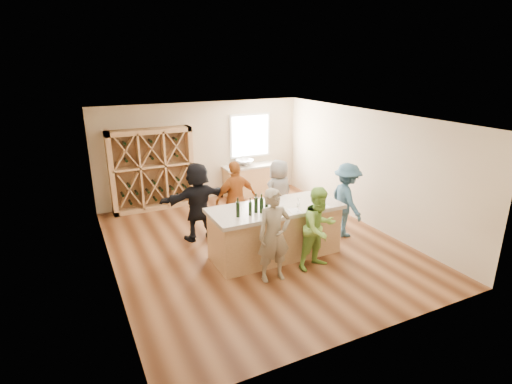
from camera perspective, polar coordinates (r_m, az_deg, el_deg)
name	(u,v)px	position (r m, az deg, el deg)	size (l,w,h in m)	color
floor	(256,246)	(8.96, -0.01, -7.76)	(6.00, 7.00, 0.10)	brown
ceiling	(256,115)	(8.12, -0.01, 10.97)	(6.00, 7.00, 0.10)	white
wall_back	(202,151)	(11.61, -7.78, 5.77)	(6.00, 0.10, 2.80)	#C4AE8E
wall_front	(371,254)	(5.68, 16.13, -8.44)	(6.00, 0.10, 2.80)	#C4AE8E
wall_left	(103,206)	(7.66, -20.98, -1.90)	(0.10, 7.00, 2.80)	#C4AE8E
wall_right	(368,168)	(10.09, 15.76, 3.34)	(0.10, 7.00, 2.80)	#C4AE8E
window_frame	(250,136)	(12.02, -0.88, 8.06)	(1.30, 0.06, 1.30)	white
window_pane	(250,136)	(11.99, -0.81, 8.03)	(1.18, 0.01, 1.18)	white
wine_rack	(152,170)	(11.05, -14.63, 3.10)	(2.20, 0.45, 2.20)	tan
back_counter_base	(251,181)	(12.05, -0.73, 1.63)	(1.60, 0.58, 0.86)	tan
back_counter_top	(251,166)	(11.92, -0.74, 3.74)	(1.70, 0.62, 0.06)	#BAAC99
sink	(245,163)	(11.81, -1.62, 4.21)	(0.54, 0.54, 0.19)	silver
faucet	(242,159)	(11.96, -1.98, 4.67)	(0.02, 0.02, 0.30)	silver
tasting_counter_base	(275,233)	(8.28, 2.74, -5.85)	(2.60, 1.00, 1.00)	tan
tasting_counter_top	(275,208)	(8.08, 2.80, -2.36)	(2.72, 1.12, 0.08)	#BAAC99
wine_bottle_a	(238,210)	(7.48, -2.60, -2.51)	(0.07, 0.07, 0.30)	black
wine_bottle_b	(250,209)	(7.56, -0.82, -2.40)	(0.07, 0.07, 0.27)	black
wine_bottle_c	(256,205)	(7.69, 0.00, -1.87)	(0.08, 0.08, 0.31)	black
wine_bottle_d	(262,205)	(7.67, 0.80, -1.92)	(0.08, 0.08, 0.31)	black
wine_bottle_e	(267,205)	(7.74, 1.54, -1.84)	(0.07, 0.07, 0.28)	black
wine_glass_a	(275,212)	(7.54, 2.68, -2.81)	(0.07, 0.07, 0.19)	white
wine_glass_b	(298,208)	(7.77, 6.09, -2.30)	(0.07, 0.07, 0.17)	white
wine_glass_c	(319,203)	(8.05, 8.96, -1.59)	(0.07, 0.07, 0.20)	white
wine_glass_d	(298,202)	(8.07, 6.05, -1.46)	(0.07, 0.07, 0.18)	white
wine_glass_e	(324,198)	(8.35, 9.67, -0.89)	(0.08, 0.08, 0.20)	white
tasting_menu_a	(269,216)	(7.56, 1.92, -3.50)	(0.21, 0.28, 0.00)	white
tasting_menu_b	(295,211)	(7.87, 5.53, -2.68)	(0.22, 0.29, 0.00)	white
tasting_menu_c	(322,205)	(8.23, 9.38, -1.89)	(0.23, 0.32, 0.00)	white
person_near_left	(274,235)	(7.25, 2.60, -6.22)	(0.64, 0.47, 1.76)	gray
person_near_right	(319,228)	(7.77, 8.99, -5.14)	(0.80, 0.44, 1.65)	#8CC64C
person_server	(346,200)	(9.32, 12.79, -1.13)	(1.11, 0.51, 1.72)	#335972
person_far_mid	(236,198)	(9.16, -2.89, -0.91)	(1.02, 0.52, 1.75)	#994C19
person_far_right	(279,193)	(9.72, 3.26, -0.11)	(0.80, 0.52, 1.64)	slate
person_far_left	(198,201)	(9.00, -8.29, -1.33)	(1.66, 0.60, 1.79)	black
wine_glass_f	(269,200)	(8.17, 1.83, -1.11)	(0.07, 0.07, 0.18)	white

